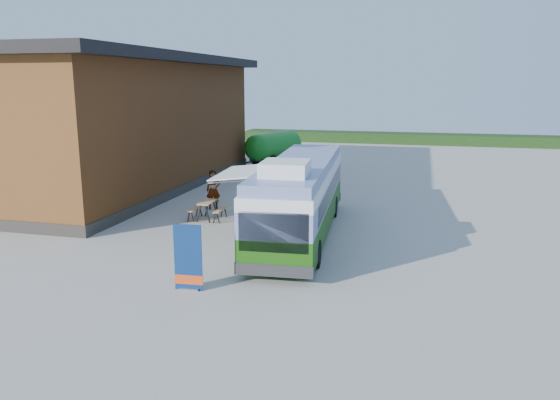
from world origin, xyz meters
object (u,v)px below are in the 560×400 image
(banner, at_px, (188,264))
(person_b, at_px, (298,212))
(bus, at_px, (300,195))
(picnic_table, at_px, (207,206))
(slurry_tanker, at_px, (274,146))
(person_a, at_px, (213,190))

(banner, xyz_separation_m, person_b, (1.67, 7.17, -0.03))
(bus, xyz_separation_m, banner, (-1.88, -6.51, -0.85))
(picnic_table, height_order, person_b, person_b)
(bus, distance_m, slurry_tanker, 19.41)
(picnic_table, relative_size, person_b, 0.97)
(banner, relative_size, person_b, 1.27)
(slurry_tanker, bearing_deg, picnic_table, -66.31)
(bus, height_order, banner, bus)
(banner, bearing_deg, slurry_tanker, 95.21)
(bus, distance_m, person_b, 1.11)
(person_a, relative_size, slurry_tanker, 0.30)
(banner, distance_m, person_a, 10.50)
(slurry_tanker, bearing_deg, banner, -61.98)
(picnic_table, distance_m, slurry_tanker, 17.05)
(bus, bearing_deg, banner, -110.51)
(banner, height_order, person_b, banner)
(banner, xyz_separation_m, slurry_tanker, (-4.22, 24.93, 0.56))
(bus, bearing_deg, picnic_table, 157.74)
(person_a, bearing_deg, banner, -102.93)
(bus, height_order, picnic_table, bus)
(picnic_table, distance_m, person_a, 2.13)
(bus, bearing_deg, person_b, 103.68)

